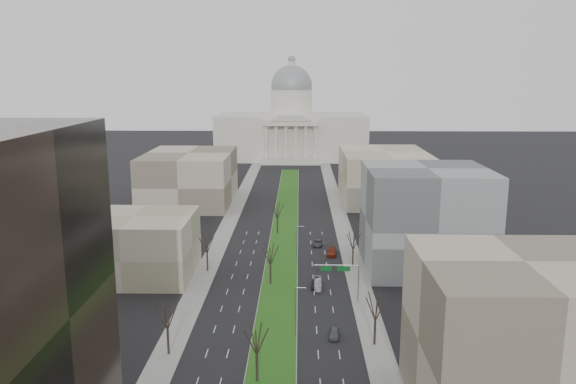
# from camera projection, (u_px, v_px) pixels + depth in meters

# --- Properties ---
(ground) EXTENTS (600.00, 600.00, 0.00)m
(ground) POSITION_uv_depth(u_px,v_px,m) (284.00, 234.00, 162.63)
(ground) COLOR black
(ground) RESTS_ON ground
(median) EXTENTS (8.00, 222.03, 0.20)m
(median) POSITION_uv_depth(u_px,v_px,m) (284.00, 234.00, 161.62)
(median) COLOR #999993
(median) RESTS_ON ground
(sidewalk_left) EXTENTS (5.00, 330.00, 0.15)m
(sidewalk_left) POSITION_uv_depth(u_px,v_px,m) (211.00, 261.00, 138.50)
(sidewalk_left) COLOR gray
(sidewalk_left) RESTS_ON ground
(sidewalk_right) EXTENTS (5.00, 330.00, 0.15)m
(sidewalk_right) POSITION_uv_depth(u_px,v_px,m) (353.00, 262.00, 137.82)
(sidewalk_right) COLOR gray
(sidewalk_right) RESTS_ON ground
(capitol) EXTENTS (80.00, 46.00, 55.00)m
(capitol) POSITION_uv_depth(u_px,v_px,m) (292.00, 128.00, 305.60)
(capitol) COLOR beige
(capitol) RESTS_ON ground
(building_beige_left) EXTENTS (26.00, 22.00, 14.00)m
(building_beige_left) POSITION_uv_depth(u_px,v_px,m) (135.00, 246.00, 127.59)
(building_beige_left) COLOR tan
(building_beige_left) RESTS_ON ground
(building_tan_right) EXTENTS (26.00, 24.00, 22.00)m
(building_tan_right) POSITION_uv_depth(u_px,v_px,m) (517.00, 341.00, 73.63)
(building_tan_right) COLOR #7A6E5E
(building_tan_right) RESTS_ON ground
(building_grey_right) EXTENTS (28.00, 26.00, 24.00)m
(building_grey_right) POSITION_uv_depth(u_px,v_px,m) (425.00, 218.00, 132.10)
(building_grey_right) COLOR #5D5F62
(building_grey_right) RESTS_ON ground
(building_far_left) EXTENTS (30.00, 40.00, 18.00)m
(building_far_left) POSITION_uv_depth(u_px,v_px,m) (190.00, 178.00, 200.59)
(building_far_left) COLOR #7A6E5E
(building_far_left) RESTS_ON ground
(building_far_right) EXTENTS (30.00, 40.00, 18.00)m
(building_far_right) POSITION_uv_depth(u_px,v_px,m) (384.00, 176.00, 204.11)
(building_far_right) COLOR tan
(building_far_right) RESTS_ON ground
(tree_left_mid) EXTENTS (5.40, 5.40, 9.72)m
(tree_left_mid) POSITION_uv_depth(u_px,v_px,m) (167.00, 315.00, 91.08)
(tree_left_mid) COLOR black
(tree_left_mid) RESTS_ON ground
(tree_left_far) EXTENTS (5.28, 5.28, 9.50)m
(tree_left_far) POSITION_uv_depth(u_px,v_px,m) (207.00, 243.00, 130.25)
(tree_left_far) COLOR black
(tree_left_far) RESTS_ON ground
(tree_right_mid) EXTENTS (5.52, 5.52, 9.94)m
(tree_right_mid) POSITION_uv_depth(u_px,v_px,m) (376.00, 306.00, 94.29)
(tree_right_mid) COLOR black
(tree_right_mid) RESTS_ON ground
(tree_right_far) EXTENTS (5.04, 5.04, 9.07)m
(tree_right_far) POSITION_uv_depth(u_px,v_px,m) (353.00, 240.00, 133.55)
(tree_right_far) COLOR black
(tree_right_far) RESTS_ON ground
(tree_median_a) EXTENTS (5.40, 5.40, 9.72)m
(tree_median_a) POSITION_uv_depth(u_px,v_px,m) (257.00, 339.00, 82.96)
(tree_median_a) COLOR black
(tree_median_a) RESTS_ON ground
(tree_median_b) EXTENTS (5.40, 5.40, 9.72)m
(tree_median_b) POSITION_uv_depth(u_px,v_px,m) (270.00, 254.00, 122.09)
(tree_median_b) COLOR black
(tree_median_b) RESTS_ON ground
(tree_median_c) EXTENTS (5.40, 5.40, 9.72)m
(tree_median_c) POSITION_uv_depth(u_px,v_px,m) (277.00, 210.00, 161.22)
(tree_median_c) COLOR black
(tree_median_c) RESTS_ON ground
(streetlamp_median_b) EXTENTS (1.90, 0.20, 9.16)m
(streetlamp_median_b) POSITION_uv_depth(u_px,v_px,m) (296.00, 311.00, 97.97)
(streetlamp_median_b) COLOR gray
(streetlamp_median_b) RESTS_ON ground
(streetlamp_median_c) EXTENTS (1.90, 0.20, 9.16)m
(streetlamp_median_c) POSITION_uv_depth(u_px,v_px,m) (297.00, 243.00, 137.11)
(streetlamp_median_c) COLOR gray
(streetlamp_median_c) RESTS_ON ground
(mast_arm_signs) EXTENTS (9.12, 0.24, 8.09)m
(mast_arm_signs) POSITION_uv_depth(u_px,v_px,m) (345.00, 274.00, 112.22)
(mast_arm_signs) COLOR gray
(mast_arm_signs) RESTS_ON ground
(car_grey_near) EXTENTS (2.25, 4.51, 1.48)m
(car_grey_near) POSITION_uv_depth(u_px,v_px,m) (334.00, 333.00, 98.46)
(car_grey_near) COLOR #4D5054
(car_grey_near) RESTS_ON ground
(car_black) EXTENTS (2.05, 5.04, 1.63)m
(car_black) POSITION_uv_depth(u_px,v_px,m) (316.00, 284.00, 121.59)
(car_black) COLOR black
(car_black) RESTS_ON ground
(car_red) EXTENTS (2.97, 5.91, 1.65)m
(car_red) POSITION_uv_depth(u_px,v_px,m) (332.00, 252.00, 143.18)
(car_red) COLOR maroon
(car_red) RESTS_ON ground
(car_grey_far) EXTENTS (3.28, 5.57, 1.45)m
(car_grey_far) POSITION_uv_depth(u_px,v_px,m) (318.00, 243.00, 151.11)
(car_grey_far) COLOR #43454A
(car_grey_far) RESTS_ON ground
(box_van) EXTENTS (1.70, 6.43, 1.78)m
(box_van) POSITION_uv_depth(u_px,v_px,m) (318.00, 284.00, 121.31)
(box_van) COLOR silver
(box_van) RESTS_ON ground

